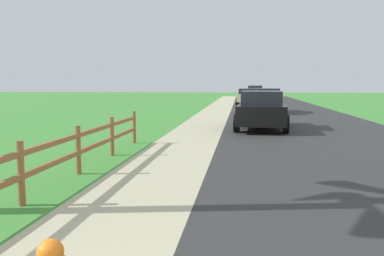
{
  "coord_description": "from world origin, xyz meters",
  "views": [
    {
      "loc": [
        0.71,
        -1.31,
        1.84
      ],
      "look_at": [
        -0.39,
        8.13,
        0.85
      ],
      "focal_mm": 39.91,
      "sensor_mm": 36.0,
      "label": 1
    }
  ],
  "objects": [
    {
      "name": "rail_fence",
      "position": [
        -2.57,
        5.76,
        0.58
      ],
      "size": [
        0.11,
        11.43,
        1.0
      ],
      "color": "#905B34",
      "rests_on": "ground"
    },
    {
      "name": "parked_car_beige",
      "position": [
        1.3,
        35.99,
        0.73
      ],
      "size": [
        2.17,
        4.41,
        1.4
      ],
      "color": "#C6B793",
      "rests_on": "ground"
    },
    {
      "name": "ground_plane",
      "position": [
        0.0,
        25.0,
        0.0
      ],
      "size": [
        120.0,
        120.0,
        0.0
      ],
      "primitive_type": "plane",
      "color": "#418C37"
    },
    {
      "name": "parked_suv_black",
      "position": [
        1.52,
        16.29,
        0.77
      ],
      "size": [
        2.22,
        5.02,
        1.53
      ],
      "color": "black",
      "rests_on": "ground"
    },
    {
      "name": "road_asphalt",
      "position": [
        3.5,
        27.0,
        0.0
      ],
      "size": [
        7.0,
        66.0,
        0.01
      ],
      "primitive_type": "cube",
      "color": "#2E2E2E",
      "rests_on": "ground"
    },
    {
      "name": "parked_car_white",
      "position": [
        2.21,
        46.99,
        0.82
      ],
      "size": [
        2.12,
        4.84,
        1.6
      ],
      "color": "white",
      "rests_on": "ground"
    },
    {
      "name": "parked_car_silver",
      "position": [
        2.29,
        26.05,
        0.78
      ],
      "size": [
        2.31,
        4.8,
        1.53
      ],
      "color": "#B7BABF",
      "rests_on": "ground"
    },
    {
      "name": "grass_verge",
      "position": [
        -4.5,
        27.0,
        0.01
      ],
      "size": [
        5.0,
        66.0,
        0.0
      ],
      "primitive_type": "cube",
      "color": "#418C37",
      "rests_on": "ground"
    },
    {
      "name": "curb_concrete",
      "position": [
        -3.0,
        27.0,
        0.0
      ],
      "size": [
        6.0,
        66.0,
        0.01
      ],
      "primitive_type": "cube",
      "color": "#B9B38F",
      "rests_on": "ground"
    }
  ]
}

